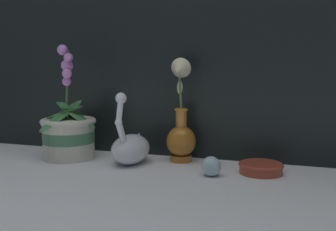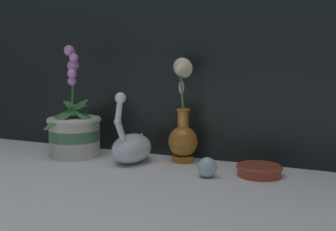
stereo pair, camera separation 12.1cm
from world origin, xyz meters
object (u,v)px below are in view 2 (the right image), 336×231
object	(u,v)px
amber_dish	(259,170)
swan_figurine	(132,146)
blue_vase	(182,129)
glass_sphere	(207,167)
orchid_potted_plant	(74,131)

from	to	relation	value
amber_dish	swan_figurine	bearing A→B (deg)	-178.27
blue_vase	glass_sphere	bearing A→B (deg)	-46.51
orchid_potted_plant	blue_vase	distance (m)	0.38
glass_sphere	amber_dish	distance (m)	0.15
orchid_potted_plant	blue_vase	world-z (taller)	orchid_potted_plant
orchid_potted_plant	swan_figurine	bearing A→B (deg)	-0.98
swan_figurine	amber_dish	distance (m)	0.41
glass_sphere	amber_dish	size ratio (longest dim) A/B	0.44
blue_vase	amber_dish	bearing A→B (deg)	-14.00
swan_figurine	glass_sphere	distance (m)	0.28
blue_vase	glass_sphere	size ratio (longest dim) A/B	5.94
swan_figurine	glass_sphere	world-z (taller)	swan_figurine
orchid_potted_plant	swan_figurine	size ratio (longest dim) A/B	1.64
swan_figurine	blue_vase	size ratio (longest dim) A/B	0.69
swan_figurine	orchid_potted_plant	bearing A→B (deg)	179.02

